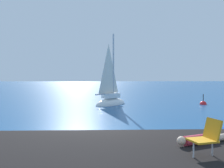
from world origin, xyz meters
name	(u,v)px	position (x,y,z in m)	size (l,w,h in m)	color
ground_plane	(98,142)	(0.00, 0.00, 0.00)	(160.00, 160.00, 0.00)	navy
shore_ledge	(130,164)	(0.82, -3.43, 0.38)	(8.04, 4.10, 0.76)	black
boulder_seaward	(136,148)	(1.31, -0.80, 0.00)	(1.04, 0.83, 0.57)	black
boulder_inland	(153,150)	(1.83, -1.09, 0.00)	(1.38, 1.10, 0.76)	black
sailboat_near	(111,101)	(0.80, 11.51, 0.34)	(3.12, 3.22, 6.35)	white
person_sunbather	(203,139)	(2.71, -3.06, 0.87)	(1.67, 0.83, 0.25)	#DB384C
beach_chair	(207,136)	(2.40, -4.06, 1.20)	(0.70, 0.62, 0.80)	orange
marker_buoy	(203,104)	(8.47, 11.65, 0.01)	(0.56, 0.56, 1.13)	red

